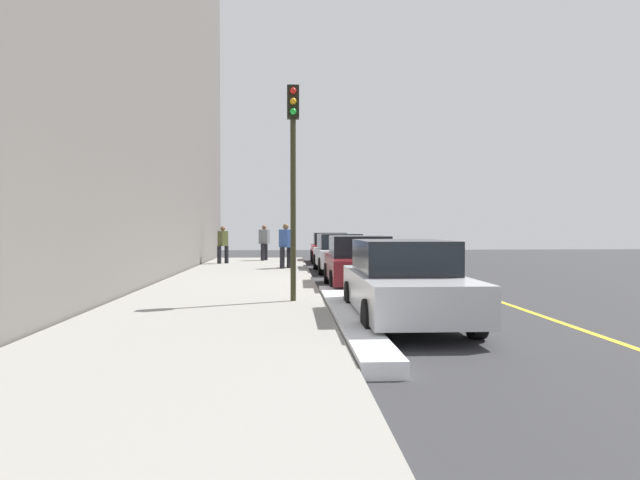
{
  "coord_description": "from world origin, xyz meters",
  "views": [
    {
      "loc": [
        15.81,
        -1.8,
        1.73
      ],
      "look_at": [
        -2.43,
        -0.72,
        1.34
      ],
      "focal_mm": 30.8,
      "sensor_mm": 36.0,
      "label": 1
    }
  ],
  "objects_px": {
    "parked_car_white": "(339,253)",
    "traffic_light_pole": "(293,157)",
    "pedestrian_grey_coat": "(264,242)",
    "parked_car_silver": "(404,282)",
    "pedestrian_olive_coat": "(223,244)",
    "rolling_suitcase": "(289,259)",
    "parked_car_red": "(330,248)",
    "parked_car_maroon": "(359,262)",
    "pedestrian_blue_coat": "(286,244)"
  },
  "relations": [
    {
      "from": "parked_car_silver",
      "to": "pedestrian_grey_coat",
      "type": "distance_m",
      "value": 17.63
    },
    {
      "from": "pedestrian_blue_coat",
      "to": "pedestrian_olive_coat",
      "type": "height_order",
      "value": "pedestrian_blue_coat"
    },
    {
      "from": "pedestrian_grey_coat",
      "to": "traffic_light_pole",
      "type": "distance_m",
      "value": 15.48
    },
    {
      "from": "parked_car_red",
      "to": "parked_car_silver",
      "type": "height_order",
      "value": "same"
    },
    {
      "from": "parked_car_red",
      "to": "pedestrian_grey_coat",
      "type": "relative_size",
      "value": 2.42
    },
    {
      "from": "pedestrian_olive_coat",
      "to": "rolling_suitcase",
      "type": "bearing_deg",
      "value": 48.27
    },
    {
      "from": "pedestrian_grey_coat",
      "to": "pedestrian_olive_coat",
      "type": "bearing_deg",
      "value": -37.38
    },
    {
      "from": "traffic_light_pole",
      "to": "parked_car_white",
      "type": "bearing_deg",
      "value": 168.84
    },
    {
      "from": "pedestrian_grey_coat",
      "to": "parked_car_white",
      "type": "bearing_deg",
      "value": 30.71
    },
    {
      "from": "parked_car_silver",
      "to": "pedestrian_grey_coat",
      "type": "xyz_separation_m",
      "value": [
        -17.32,
        -3.28,
        0.32
      ]
    },
    {
      "from": "pedestrian_olive_coat",
      "to": "rolling_suitcase",
      "type": "xyz_separation_m",
      "value": [
        2.66,
        2.99,
        -0.58
      ]
    },
    {
      "from": "parked_car_silver",
      "to": "traffic_light_pole",
      "type": "height_order",
      "value": "traffic_light_pole"
    },
    {
      "from": "parked_car_maroon",
      "to": "pedestrian_blue_coat",
      "type": "xyz_separation_m",
      "value": [
        -5.96,
        -2.15,
        0.33
      ]
    },
    {
      "from": "parked_car_silver",
      "to": "parked_car_white",
      "type": "bearing_deg",
      "value": -179.71
    },
    {
      "from": "pedestrian_grey_coat",
      "to": "rolling_suitcase",
      "type": "height_order",
      "value": "pedestrian_grey_coat"
    },
    {
      "from": "parked_car_white",
      "to": "rolling_suitcase",
      "type": "relative_size",
      "value": 4.54
    },
    {
      "from": "pedestrian_grey_coat",
      "to": "rolling_suitcase",
      "type": "relative_size",
      "value": 1.76
    },
    {
      "from": "parked_car_white",
      "to": "parked_car_silver",
      "type": "relative_size",
      "value": 0.98
    },
    {
      "from": "pedestrian_grey_coat",
      "to": "pedestrian_blue_coat",
      "type": "distance_m",
      "value": 5.55
    },
    {
      "from": "parked_car_silver",
      "to": "pedestrian_grey_coat",
      "type": "bearing_deg",
      "value": -169.27
    },
    {
      "from": "pedestrian_olive_coat",
      "to": "rolling_suitcase",
      "type": "height_order",
      "value": "pedestrian_olive_coat"
    },
    {
      "from": "parked_car_white",
      "to": "pedestrian_blue_coat",
      "type": "xyz_separation_m",
      "value": [
        0.02,
        -2.14,
        0.33
      ]
    },
    {
      "from": "parked_car_white",
      "to": "parked_car_maroon",
      "type": "distance_m",
      "value": 5.98
    },
    {
      "from": "traffic_light_pole",
      "to": "rolling_suitcase",
      "type": "distance_m",
      "value": 10.68
    },
    {
      "from": "pedestrian_blue_coat",
      "to": "rolling_suitcase",
      "type": "relative_size",
      "value": 1.78
    },
    {
      "from": "pedestrian_grey_coat",
      "to": "traffic_light_pole",
      "type": "relative_size",
      "value": 0.37
    },
    {
      "from": "pedestrian_blue_coat",
      "to": "rolling_suitcase",
      "type": "height_order",
      "value": "pedestrian_blue_coat"
    },
    {
      "from": "traffic_light_pole",
      "to": "parked_car_silver",
      "type": "bearing_deg",
      "value": 44.35
    },
    {
      "from": "parked_car_silver",
      "to": "rolling_suitcase",
      "type": "xyz_separation_m",
      "value": [
        -12.35,
        -2.05,
        -0.29
      ]
    },
    {
      "from": "parked_car_red",
      "to": "pedestrian_olive_coat",
      "type": "height_order",
      "value": "pedestrian_olive_coat"
    },
    {
      "from": "parked_car_white",
      "to": "pedestrian_blue_coat",
      "type": "relative_size",
      "value": 2.55
    },
    {
      "from": "parked_car_silver",
      "to": "parked_car_red",
      "type": "bearing_deg",
      "value": 180.0
    },
    {
      "from": "parked_car_silver",
      "to": "pedestrian_olive_coat",
      "type": "height_order",
      "value": "pedestrian_olive_coat"
    },
    {
      "from": "parked_car_maroon",
      "to": "parked_car_white",
      "type": "bearing_deg",
      "value": -179.9
    },
    {
      "from": "parked_car_silver",
      "to": "parked_car_maroon",
      "type": "bearing_deg",
      "value": -179.51
    },
    {
      "from": "parked_car_white",
      "to": "traffic_light_pole",
      "type": "bearing_deg",
      "value": -11.16
    },
    {
      "from": "parked_car_silver",
      "to": "traffic_light_pole",
      "type": "distance_m",
      "value": 3.82
    },
    {
      "from": "parked_car_red",
      "to": "parked_car_silver",
      "type": "distance_m",
      "value": 17.67
    },
    {
      "from": "parked_car_red",
      "to": "pedestrian_olive_coat",
      "type": "distance_m",
      "value": 5.71
    },
    {
      "from": "parked_car_white",
      "to": "pedestrian_grey_coat",
      "type": "xyz_separation_m",
      "value": [
        -5.42,
        -3.22,
        0.32
      ]
    },
    {
      "from": "parked_car_red",
      "to": "pedestrian_olive_coat",
      "type": "relative_size",
      "value": 2.5
    },
    {
      "from": "parked_car_maroon",
      "to": "parked_car_silver",
      "type": "distance_m",
      "value": 5.92
    },
    {
      "from": "parked_car_white",
      "to": "rolling_suitcase",
      "type": "xyz_separation_m",
      "value": [
        -0.45,
        -1.99,
        -0.29
      ]
    },
    {
      "from": "parked_car_white",
      "to": "rolling_suitcase",
      "type": "height_order",
      "value": "parked_car_white"
    },
    {
      "from": "parked_car_white",
      "to": "pedestrian_olive_coat",
      "type": "relative_size",
      "value": 2.67
    },
    {
      "from": "parked_car_white",
      "to": "parked_car_maroon",
      "type": "height_order",
      "value": "same"
    },
    {
      "from": "parked_car_silver",
      "to": "traffic_light_pole",
      "type": "relative_size",
      "value": 0.98
    },
    {
      "from": "parked_car_white",
      "to": "rolling_suitcase",
      "type": "distance_m",
      "value": 2.06
    },
    {
      "from": "rolling_suitcase",
      "to": "pedestrian_blue_coat",
      "type": "bearing_deg",
      "value": -17.07
    },
    {
      "from": "parked_car_red",
      "to": "traffic_light_pole",
      "type": "relative_size",
      "value": 0.9
    }
  ]
}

